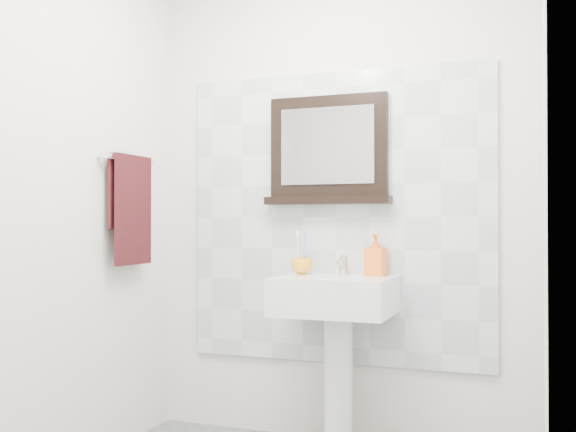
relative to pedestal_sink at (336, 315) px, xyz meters
The scene contains 12 objects.
back_wall 0.62m from the pedestal_sink, 104.69° to the left, with size 2.00×0.01×2.50m, color silver.
front_wall 2.06m from the pedestal_sink, 91.72° to the right, with size 2.00×0.01×2.50m, color silver.
left_wall 1.49m from the pedestal_sink, 140.50° to the right, with size 0.01×2.20×2.50m, color silver.
right_wall 1.41m from the pedestal_sink, 42.88° to the right, with size 0.01×2.20×2.50m, color silver.
splashback 0.52m from the pedestal_sink, 105.47° to the left, with size 1.60×0.02×1.50m, color silver.
pedestal_sink is the anchor object (origin of this frame).
toothbrush_cup 0.32m from the pedestal_sink, 154.04° to the left, with size 0.10×0.10×0.08m, color orange.
toothbrushes 0.38m from the pedestal_sink, 154.11° to the left, with size 0.05×0.04×0.21m.
soap_dispenser 0.36m from the pedestal_sink, 41.58° to the left, with size 0.09×0.09×0.20m, color #FF421E.
framed_mirror 0.83m from the pedestal_sink, 116.57° to the left, with size 0.66×0.11×0.56m.
towel_bar 1.29m from the pedestal_sink, 166.66° to the right, with size 0.07×0.40×0.03m.
hand_towel 1.17m from the pedestal_sink, 166.57° to the right, with size 0.06×0.30×0.55m.
Camera 1 is at (0.99, -2.25, 1.12)m, focal length 42.00 mm.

